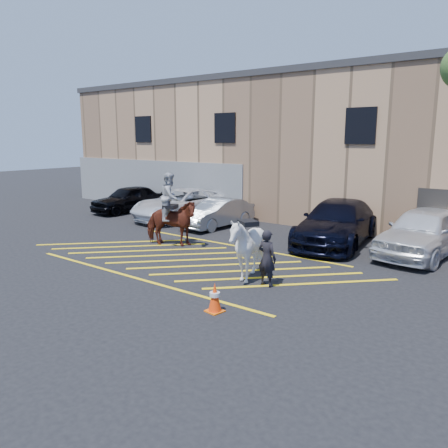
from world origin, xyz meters
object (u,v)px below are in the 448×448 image
Objects in this scene: car_silver_sedan at (218,213)px; saddled_white at (248,248)px; handler at (267,258)px; car_black_suv at (129,199)px; traffic_cone at (215,297)px; car_white_pickup at (182,204)px; car_blue_suv at (337,223)px; mounted_bay at (171,217)px; car_white_suv at (424,232)px.

car_silver_sedan is 7.85m from saddled_white.
car_silver_sedan is at bearing -36.98° from handler.
car_black_suv reaches higher than traffic_cone.
car_white_pickup is 2.70m from car_silver_sedan.
handler is 2.41m from traffic_cone.
car_white_pickup is 7.62× the size of traffic_cone.
car_white_pickup is at bearing 170.88° from car_blue_suv.
car_blue_suv is at bearing 87.12° from saddled_white.
saddled_white is (-0.72, 0.10, 0.16)m from handler.
mounted_bay is at bearing 142.41° from traffic_cone.
car_white_pickup is 11.59m from car_white_suv.
car_blue_suv is 3.59× the size of handler.
handler is 0.74m from saddled_white.
car_black_suv is 3.95m from car_white_pickup.
car_blue_suv is at bearing 4.49° from car_black_suv.
mounted_bay is (-8.16, -4.29, 0.28)m from car_white_suv.
car_white_pickup is 8.41m from car_blue_suv.
car_white_pickup is 5.61m from mounted_bay.
saddled_white is at bearing 105.99° from traffic_cone.
car_white_suv is at bearing 4.96° from car_black_suv.
car_blue_suv is 1.14× the size of car_white_suv.
saddled_white is at bearing -42.33° from car_silver_sedan.
car_blue_suv reaches higher than car_silver_sedan.
mounted_bay is (-4.98, -4.20, 0.30)m from car_blue_suv.
car_white_pickup is at bearing 6.72° from car_black_suv.
mounted_bay reaches higher than saddled_white.
car_white_pickup is 12.31m from traffic_cone.
car_white_pickup is at bearing -29.17° from handler.
car_black_suv is 0.75× the size of car_blue_suv.
car_silver_sedan is at bearing 100.97° from mounted_bay.
car_blue_suv is at bearing -171.47° from car_white_suv.
traffic_cone is (0.71, -2.47, -0.60)m from saddled_white.
car_blue_suv is (8.41, -0.23, 0.07)m from car_white_pickup.
car_white_pickup is at bearing 143.01° from saddled_white.
car_blue_suv is at bearing 40.10° from mounted_bay.
car_silver_sedan is 0.79× the size of car_white_suv.
handler is 5.70m from mounted_bay.
mounted_bay is 4.98m from saddled_white.
traffic_cone is at bearing -49.14° from car_silver_sedan.
handler is at bearing -93.50° from car_blue_suv.
car_black_suv is at bearing -179.42° from car_silver_sedan.
car_blue_suv is at bearing 92.82° from traffic_cone.
traffic_cone is (12.77, -8.46, -0.37)m from car_black_suv.
mounted_bay reaches higher than car_silver_sedan.
car_white_suv is 3.15× the size of handler.
car_white_suv is (15.53, -0.02, 0.13)m from car_black_suv.
handler is (0.42, -5.98, -0.03)m from car_blue_suv.
traffic_cone is (5.39, -4.15, -0.78)m from mounted_bay.
car_white_suv reaches higher than car_white_pickup.
traffic_cone is at bearing -37.81° from car_white_pickup.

